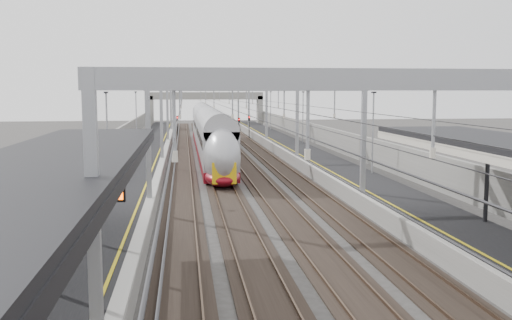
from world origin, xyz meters
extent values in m
cube|color=black|center=(-8.00, 45.00, 0.50)|extent=(4.00, 120.00, 1.00)
cube|color=black|center=(8.00, 45.00, 0.50)|extent=(4.00, 120.00, 1.00)
cube|color=black|center=(-4.50, 45.00, 0.04)|extent=(2.40, 140.00, 0.08)
cube|color=brown|center=(-5.22, 45.00, 0.13)|extent=(0.07, 140.00, 0.14)
cube|color=brown|center=(-3.78, 45.00, 0.13)|extent=(0.07, 140.00, 0.14)
cube|color=black|center=(-1.50, 45.00, 0.04)|extent=(2.40, 140.00, 0.08)
cube|color=brown|center=(-2.22, 45.00, 0.13)|extent=(0.07, 140.00, 0.14)
cube|color=brown|center=(-0.78, 45.00, 0.13)|extent=(0.07, 140.00, 0.14)
cube|color=black|center=(1.50, 45.00, 0.04)|extent=(2.40, 140.00, 0.08)
cube|color=brown|center=(0.78, 45.00, 0.13)|extent=(0.07, 140.00, 0.14)
cube|color=brown|center=(2.22, 45.00, 0.13)|extent=(0.07, 140.00, 0.14)
cube|color=black|center=(4.50, 45.00, 0.04)|extent=(2.40, 140.00, 0.08)
cube|color=brown|center=(3.78, 45.00, 0.13)|extent=(0.07, 140.00, 0.14)
cube|color=brown|center=(5.22, 45.00, 0.13)|extent=(0.07, 140.00, 0.14)
cube|color=gray|center=(-6.30, 2.00, 4.30)|extent=(0.28, 0.28, 6.60)
cube|color=gray|center=(0.00, 2.00, 7.35)|extent=(13.00, 0.25, 0.50)
cube|color=gray|center=(-6.30, 22.00, 4.30)|extent=(0.28, 0.28, 6.60)
cube|color=gray|center=(6.30, 22.00, 4.30)|extent=(0.28, 0.28, 6.60)
cube|color=gray|center=(0.00, 22.00, 7.35)|extent=(13.00, 0.25, 0.50)
cube|color=gray|center=(-6.30, 42.00, 4.30)|extent=(0.28, 0.28, 6.60)
cube|color=gray|center=(6.30, 42.00, 4.30)|extent=(0.28, 0.28, 6.60)
cube|color=gray|center=(0.00, 42.00, 7.35)|extent=(13.00, 0.25, 0.50)
cube|color=gray|center=(-6.30, 62.00, 4.30)|extent=(0.28, 0.28, 6.60)
cube|color=gray|center=(6.30, 62.00, 4.30)|extent=(0.28, 0.28, 6.60)
cube|color=gray|center=(0.00, 62.00, 7.35)|extent=(13.00, 0.25, 0.50)
cube|color=gray|center=(-6.30, 82.00, 4.30)|extent=(0.28, 0.28, 6.60)
cube|color=gray|center=(6.30, 82.00, 4.30)|extent=(0.28, 0.28, 6.60)
cube|color=gray|center=(0.00, 82.00, 7.35)|extent=(13.00, 0.25, 0.50)
cube|color=gray|center=(-6.30, 100.00, 4.30)|extent=(0.28, 0.28, 6.60)
cube|color=gray|center=(6.30, 100.00, 4.30)|extent=(0.28, 0.28, 6.60)
cube|color=gray|center=(0.00, 100.00, 7.35)|extent=(13.00, 0.25, 0.50)
cylinder|color=#262628|center=(-4.50, 50.00, 5.50)|extent=(0.03, 140.00, 0.03)
cylinder|color=#262628|center=(-1.50, 50.00, 5.50)|extent=(0.03, 140.00, 0.03)
cylinder|color=#262628|center=(1.50, 50.00, 5.50)|extent=(0.03, 140.00, 0.03)
cylinder|color=#262628|center=(4.50, 50.00, 5.50)|extent=(0.03, 140.00, 0.03)
cube|color=black|center=(-8.00, 3.00, 5.12)|extent=(4.40, 30.00, 0.24)
cylinder|color=black|center=(-9.70, 14.00, 3.00)|extent=(0.20, 0.20, 4.00)
cube|color=black|center=(-6.60, 4.00, 4.55)|extent=(1.60, 0.15, 0.55)
cube|color=#FF4D05|center=(-6.60, 3.92, 4.55)|extent=(1.50, 0.02, 0.42)
cylinder|color=black|center=(9.70, 14.00, 3.00)|extent=(0.20, 0.20, 4.00)
cube|color=gray|center=(0.00, 100.00, 6.20)|extent=(22.00, 2.20, 1.40)
cube|color=gray|center=(-10.50, 100.00, 3.10)|extent=(1.00, 2.20, 6.20)
cube|color=gray|center=(10.50, 100.00, 3.10)|extent=(1.00, 2.20, 6.20)
cube|color=gray|center=(-11.20, 45.00, 1.60)|extent=(0.30, 120.00, 3.20)
cube|color=gray|center=(11.20, 45.00, 1.60)|extent=(0.30, 120.00, 3.20)
cube|color=maroon|center=(-1.50, 43.17, 0.61)|extent=(2.74, 23.38, 0.81)
cube|color=#A6A6AB|center=(-1.50, 43.17, 2.54)|extent=(2.74, 23.38, 3.05)
cube|color=black|center=(-1.50, 34.99, 0.28)|extent=(2.03, 2.44, 0.51)
cube|color=maroon|center=(-1.50, 66.96, 0.61)|extent=(2.74, 23.38, 0.81)
cube|color=#A6A6AB|center=(-1.50, 66.96, 2.54)|extent=(2.74, 23.38, 3.05)
cube|color=black|center=(-1.50, 58.77, 0.28)|extent=(2.03, 2.44, 0.51)
ellipsoid|color=#A6A6AB|center=(-1.50, 31.28, 2.23)|extent=(2.74, 5.29, 4.27)
cube|color=#E6B30C|center=(-1.50, 29.10, 1.32)|extent=(1.73, 0.12, 1.52)
cube|color=black|center=(-1.50, 29.55, 2.84)|extent=(1.63, 0.58, 0.95)
cylinder|color=black|center=(-5.20, 73.83, 1.50)|extent=(0.12, 0.12, 3.00)
cube|color=black|center=(-5.20, 73.83, 3.10)|extent=(0.32, 0.22, 0.75)
sphere|color=red|center=(-5.20, 73.70, 3.25)|extent=(0.16, 0.16, 0.16)
cylinder|color=black|center=(3.20, 66.83, 1.50)|extent=(0.12, 0.12, 3.00)
cube|color=black|center=(3.20, 66.83, 3.10)|extent=(0.32, 0.22, 0.75)
sphere|color=red|center=(3.20, 66.70, 3.25)|extent=(0.16, 0.16, 0.16)
cylinder|color=black|center=(5.40, 73.75, 1.50)|extent=(0.12, 0.12, 3.00)
cube|color=black|center=(5.40, 73.75, 3.10)|extent=(0.32, 0.22, 0.75)
sphere|color=red|center=(5.40, 73.62, 3.25)|extent=(0.16, 0.16, 0.16)
camera|label=1|loc=(-4.29, -10.66, 7.08)|focal=40.00mm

